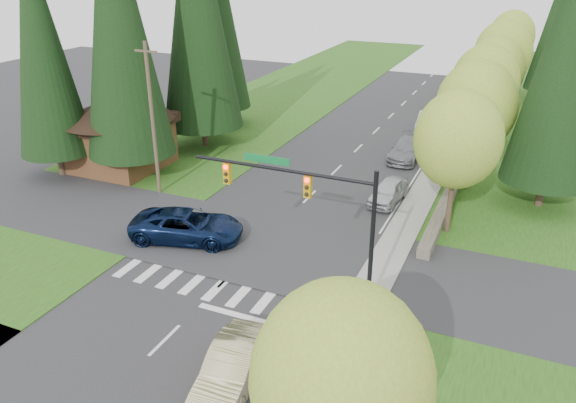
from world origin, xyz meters
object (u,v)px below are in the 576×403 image
Objects in this scene: parked_car_d at (456,104)px; parked_car_e at (465,91)px; parked_car_a at (389,191)px; parked_car_b at (407,149)px; sedan_champagne at (233,366)px; suv_navy at (187,226)px; parked_car_c at (428,122)px.

parked_car_e is (0.04, 7.00, -0.14)m from parked_car_d.
parked_car_a is 0.99× the size of parked_car_e.
parked_car_e is (0.61, 32.07, -0.10)m from parked_car_a.
parked_car_a is at bearing -98.29° from parked_car_e.
parked_car_a is 0.79× the size of parked_car_b.
parked_car_a is 25.08m from parked_car_d.
suv_navy is at bearing 123.00° from sedan_champagne.
parked_car_d is at bearing 94.22° from parked_car_a.
parked_car_d is (0.57, 25.07, 0.03)m from parked_car_a.
parked_car_c is (-0.79, 17.21, 0.07)m from parked_car_a.
sedan_champagne is 1.03× the size of parked_car_c.
sedan_champagne is at bearing -153.92° from suv_navy.
sedan_champagne is 0.92× the size of parked_car_b.
sedan_champagne reaches higher than parked_car_b.
parked_car_c reaches higher than parked_car_e.
suv_navy is at bearing -110.21° from parked_car_e.
sedan_champagne is at bearing -93.91° from parked_car_d.
parked_car_c is 1.08× the size of parked_car_d.
parked_car_c is (0.00, 8.51, 0.01)m from parked_car_b.
suv_navy reaches higher than sedan_champagne.
suv_navy is 28.16m from parked_car_c.
parked_car_d is at bearing 76.72° from parked_car_c.
parked_car_a is at bearing -93.07° from parked_car_d.
suv_navy reaches higher than parked_car_e.
suv_navy is at bearing -114.14° from parked_car_b.
sedan_champagne is 51.00m from parked_car_e.
suv_navy reaches higher than parked_car_b.
parked_car_e is at bearing 94.43° from parked_car_a.
parked_car_a reaches higher than parked_car_e.
suv_navy is 36.08m from parked_car_d.
parked_car_c is at bearing 81.63° from sedan_champagne.
sedan_champagne is 36.12m from parked_car_c.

